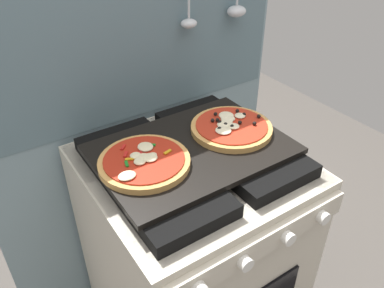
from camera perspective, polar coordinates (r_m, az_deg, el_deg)
name	(u,v)px	position (r m, az deg, el deg)	size (l,w,h in m)	color
kitchen_backsplash	(141,133)	(1.42, -7.44, 1.66)	(1.10, 0.09, 1.55)	#7A939E
stove	(192,256)	(1.42, 0.04, -16.10)	(0.60, 0.64, 0.90)	beige
baking_tray	(192,149)	(1.11, 0.00, -0.77)	(0.54, 0.38, 0.02)	black
pizza_left	(145,162)	(1.04, -6.94, -2.65)	(0.25, 0.25, 0.03)	tan
pizza_right	(231,127)	(1.18, 5.74, 2.48)	(0.25, 0.25, 0.03)	tan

